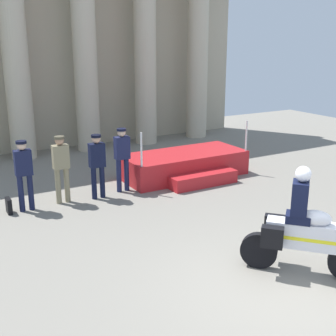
% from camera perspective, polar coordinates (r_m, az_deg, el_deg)
% --- Properties ---
extents(ground_plane, '(28.00, 28.00, 0.00)m').
position_cam_1_polar(ground_plane, '(7.49, 14.89, -15.24)').
color(ground_plane, gray).
extents(colonnade_backdrop, '(13.46, 1.67, 7.95)m').
position_cam_1_polar(colonnade_backdrop, '(16.38, -11.48, 16.81)').
color(colonnade_backdrop, '#B6AB91').
rests_on(colonnade_backdrop, ground_plane).
extents(reviewing_stand, '(3.59, 2.07, 1.60)m').
position_cam_1_polar(reviewing_stand, '(12.82, 2.23, 0.33)').
color(reviewing_stand, '#B21E23').
rests_on(reviewing_stand, ground_plane).
extents(officer_in_row_0, '(0.39, 0.24, 1.67)m').
position_cam_1_polar(officer_in_row_0, '(10.59, -18.16, -0.25)').
color(officer_in_row_0, '#141938').
rests_on(officer_in_row_0, ground_plane).
extents(officer_in_row_1, '(0.39, 0.24, 1.66)m').
position_cam_1_polar(officer_in_row_1, '(10.88, -13.67, 0.51)').
color(officer_in_row_1, '#847A5B').
rests_on(officer_in_row_1, ground_plane).
extents(officer_in_row_2, '(0.39, 0.24, 1.63)m').
position_cam_1_polar(officer_in_row_2, '(11.02, -9.15, 0.86)').
color(officer_in_row_2, black).
rests_on(officer_in_row_2, ground_plane).
extents(officer_in_row_3, '(0.39, 0.24, 1.68)m').
position_cam_1_polar(officer_in_row_3, '(11.46, -5.95, 1.74)').
color(officer_in_row_3, '#191E42').
rests_on(officer_in_row_3, ground_plane).
extents(motorcycle_with_rider, '(1.49, 1.63, 1.90)m').
position_cam_1_polar(motorcycle_with_rider, '(7.74, 16.72, -7.70)').
color(motorcycle_with_rider, black).
rests_on(motorcycle_with_rider, ground_plane).
extents(briefcase_on_ground, '(0.10, 0.32, 0.36)m').
position_cam_1_polar(briefcase_on_ground, '(10.80, -19.90, -4.62)').
color(briefcase_on_ground, black).
rests_on(briefcase_on_ground, ground_plane).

